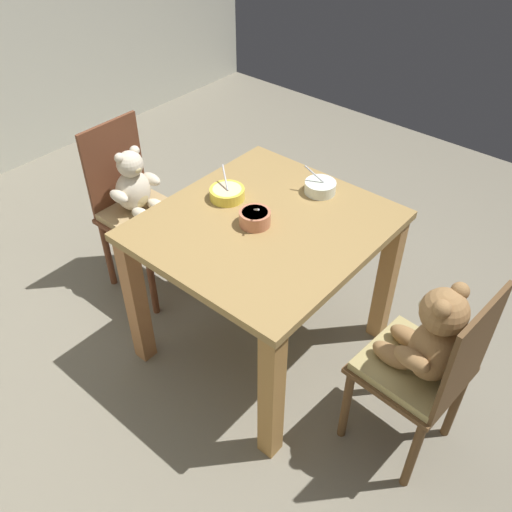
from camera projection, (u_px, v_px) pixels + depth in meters
The scene contains 7 objects.
ground_plane at pixel (263, 345), 2.79m from camera, with size 5.20×5.20×0.04m.
dining_table at pixel (265, 250), 2.38m from camera, with size 0.98×0.90×0.76m.
teddy_chair_near_front at pixel (428, 352), 1.98m from camera, with size 0.41×0.40×0.90m.
teddy_chair_far_center at pixel (138, 200), 2.80m from camera, with size 0.38×0.42×0.92m.
porridge_bowl_white_near_right at pixel (320, 187), 2.45m from camera, with size 0.14×0.15×0.12m.
porridge_bowl_terracotta_center at pixel (255, 218), 2.26m from camera, with size 0.13×0.13×0.13m.
porridge_bowl_yellow_far_center at pixel (227, 193), 2.41m from camera, with size 0.16×0.16×0.13m.
Camera 1 is at (-1.43, -1.17, 2.11)m, focal length 38.31 mm.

